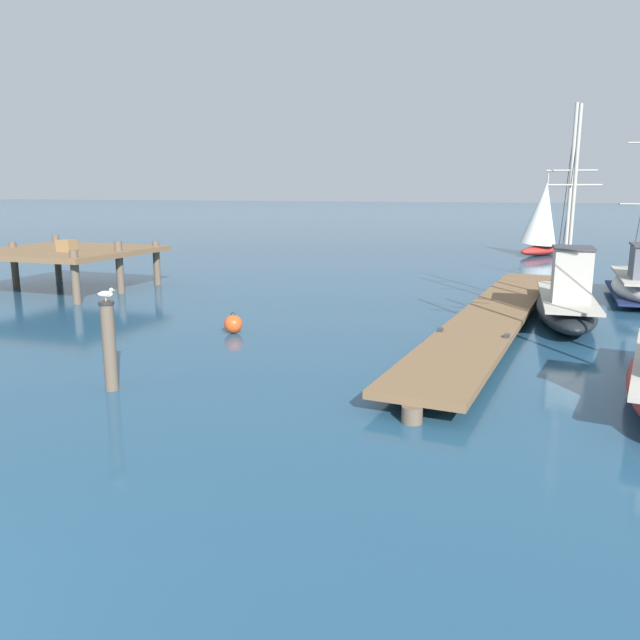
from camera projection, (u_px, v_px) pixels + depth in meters
The scene contains 7 objects.
floating_dock at pixel (496, 313), 18.31m from camera, with size 3.09×17.59×0.53m.
fishing_boat_2 at pixel (567, 301), 18.51m from camera, with size 2.00×7.99×6.50m.
pier_platform at pixel (64, 253), 24.51m from camera, with size 6.07×5.69×2.06m.
mooring_piling at pixel (109, 344), 12.24m from camera, with size 0.30×0.30×1.78m.
perched_seagull at pixel (105, 294), 12.03m from camera, with size 0.38×0.21×0.27m.
mooring_buoy at pixel (233, 324), 17.30m from camera, with size 0.51×0.51×0.58m.
distant_sailboat at pixel (542, 219), 37.40m from camera, with size 3.26×4.14×4.82m.
Camera 1 is at (5.94, -2.17, 3.89)m, focal length 35.24 mm.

